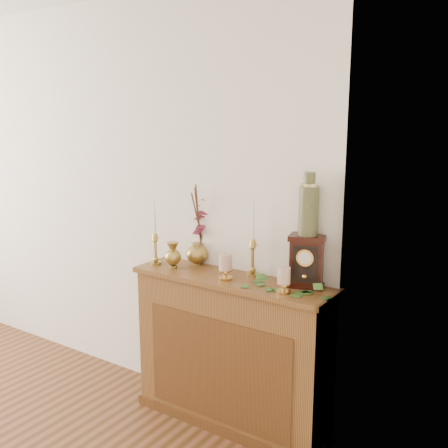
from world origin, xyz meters
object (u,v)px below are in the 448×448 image
Objects in this scene: candlestick_left at (155,244)px; ceramic_vase at (309,207)px; mantel_clock at (307,262)px; candlestick_center at (253,252)px; bud_vase at (173,255)px; ginger_jar at (201,227)px.

ceramic_vase is (0.97, 0.13, 0.31)m from candlestick_left.
ceramic_vase is (-0.00, 0.00, 0.30)m from mantel_clock.
candlestick_left is 0.64m from candlestick_center.
bud_vase is 0.48× the size of ceramic_vase.
candlestick_left is 2.51× the size of bud_vase.
ceramic_vase reaches higher than bud_vase.
candlestick_center is at bearing 12.37° from candlestick_left.
ceramic_vase is (0.34, -0.00, 0.30)m from candlestick_center.
bud_vase is (0.14, 0.00, -0.05)m from candlestick_left.
ginger_jar is at bearing 160.45° from mantel_clock.
mantel_clock is (0.97, 0.13, 0.01)m from candlestick_left.
ceramic_vase is at bearing 90.00° from mantel_clock.
candlestick_center is at bearing 15.29° from bud_vase.
candlestick_center is 2.74× the size of bud_vase.
ginger_jar is (-0.41, 0.05, 0.08)m from candlestick_center.
candlestick_center reaches higher than mantel_clock.
ceramic_vase is at bearing 8.97° from bud_vase.
candlestick_center is 0.34m from mantel_clock.
ceramic_vase reaches higher than candlestick_left.
ceramic_vase reaches higher than candlestick_center.
candlestick_center is 0.51m from bud_vase.
ginger_jar is 1.78× the size of mantel_clock.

